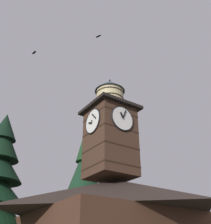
{
  "coord_description": "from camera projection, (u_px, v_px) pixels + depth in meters",
  "views": [
    {
      "loc": [
        10.08,
        13.55,
        1.66
      ],
      "look_at": [
        -1.07,
        -3.04,
        12.44
      ],
      "focal_mm": 44.9,
      "sensor_mm": 36.0,
      "label": 1
    }
  ],
  "objects": [
    {
      "name": "clock_tower",
      "position": [
        110.0,
        130.0,
        21.9
      ],
      "size": [
        3.84,
        3.84,
        8.63
      ],
      "color": "#422B1E",
      "rests_on": "building_main"
    },
    {
      "name": "pine_tree_behind",
      "position": [
        83.0,
        207.0,
        26.08
      ],
      "size": [
        5.84,
        5.84,
        14.42
      ],
      "color": "#473323",
      "rests_on": "ground_plane"
    },
    {
      "name": "moon",
      "position": [
        107.0,
        187.0,
        52.15
      ],
      "size": [
        2.06,
        2.06,
        2.06
      ],
      "color": "silver"
    },
    {
      "name": "flying_bird_high",
      "position": [
        98.0,
        36.0,
        24.0
      ],
      "size": [
        0.31,
        0.49,
        0.11
      ],
      "color": "black"
    },
    {
      "name": "flying_bird_low",
      "position": [
        34.0,
        53.0,
        24.75
      ],
      "size": [
        0.24,
        0.54,
        0.13
      ],
      "color": "black"
    }
  ]
}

